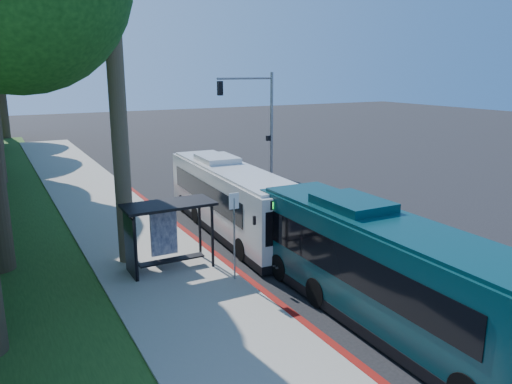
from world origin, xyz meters
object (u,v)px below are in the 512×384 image
bus_shelter (161,223)px  white_bus (231,197)px  pickup (274,192)px  teal_bus (389,272)px

bus_shelter → white_bus: bearing=35.5°
white_bus → pickup: white_bus is taller
white_bus → teal_bus: 9.93m
bus_shelter → teal_bus: (4.36, -6.90, -0.17)m
white_bus → pickup: 4.99m
teal_bus → pickup: teal_bus is taller
teal_bus → pickup: bearing=74.2°
pickup → white_bus: bearing=-156.1°
teal_bus → pickup: 13.43m
bus_shelter → white_bus: 5.21m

